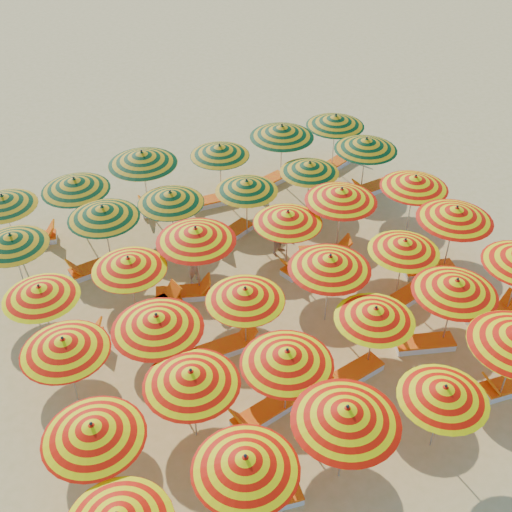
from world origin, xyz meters
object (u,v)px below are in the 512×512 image
umbrella_30 (3,201)px  lounger_22 (341,160)px  umbrella_3 (444,393)px  lounger_18 (33,239)px  lounger_17 (372,188)px  umbrella_31 (75,184)px  umbrella_6 (93,431)px  umbrella_23 (415,182)px  umbrella_2 (347,414)px  lounger_7 (416,291)px  umbrella_24 (11,240)px  lounger_9 (75,337)px  umbrella_10 (456,286)px  umbrella_22 (341,195)px  lounger_8 (427,269)px  lounger_19 (162,207)px  umbrella_16 (405,246)px  umbrella_9 (375,314)px  lounger_20 (210,201)px  lounger_3 (353,374)px  lounger_15 (231,234)px  lounger_11 (185,293)px  beachgoer_b (281,237)px  umbrella_17 (456,214)px  lounger_0 (263,500)px  umbrella_18 (40,292)px  umbrella_32 (142,158)px  lounger_10 (155,307)px  umbrella_33 (220,150)px  lounger_12 (303,265)px  umbrella_8 (287,357)px  umbrella_21 (288,217)px  umbrella_35 (335,121)px  umbrella_12 (64,345)px  lounger_4 (423,343)px  lounger_6 (228,346)px  lounger_14 (95,268)px  umbrella_15 (330,262)px  umbrella_1 (245,463)px  lounger_21 (266,183)px  beachgoer_a (194,262)px  umbrella_19 (129,264)px  umbrella_20 (196,234)px  umbrella_14 (245,294)px  umbrella_34 (282,131)px  lounger_16 (295,217)px

umbrella_30 → lounger_22: (13.26, 0.05, -1.86)m
umbrella_3 → lounger_18: bearing=118.7°
lounger_17 → umbrella_31: bearing=-15.3°
umbrella_6 → umbrella_23: (12.40, 5.05, 0.03)m
umbrella_2 → lounger_7: 7.49m
umbrella_6 → lounger_22: umbrella_6 is taller
umbrella_24 → lounger_9: size_ratio=1.53×
umbrella_10 → lounger_22: size_ratio=1.45×
umbrella_22 → lounger_8: 3.76m
lounger_22 → lounger_19: bearing=159.0°
umbrella_16 → umbrella_31: bearing=136.4°
umbrella_9 → umbrella_23: bearing=43.8°
umbrella_22 → lounger_22: bearing=55.8°
lounger_20 → lounger_18: bearing=-0.9°
lounger_3 → umbrella_31: bearing=-72.2°
umbrella_23 → lounger_15: (-5.66, 2.61, -2.00)m
lounger_7 → lounger_11: 7.28m
beachgoer_b → lounger_18: bearing=128.5°
lounger_11 → lounger_18: bearing=146.5°
umbrella_17 → lounger_0: bearing=-152.2°
umbrella_18 → lounger_15: size_ratio=1.41×
umbrella_32 → lounger_10: umbrella_32 is taller
umbrella_2 → lounger_8: bearing=37.4°
umbrella_33 → lounger_12: size_ratio=1.55×
umbrella_8 → lounger_8: (6.96, 2.96, -1.99)m
umbrella_21 → umbrella_35: size_ratio=1.00×
umbrella_12 → lounger_4: size_ratio=1.50×
lounger_6 → umbrella_12: bearing=179.8°
lounger_14 → lounger_11: bearing=124.4°
lounger_18 → umbrella_10: bearing=-33.4°
umbrella_21 → umbrella_31: 7.30m
lounger_3 → lounger_10: (-3.92, 4.97, 0.00)m
umbrella_15 → lounger_14: bearing=136.1°
umbrella_1 → lounger_22: bearing=50.0°
umbrella_2 → umbrella_17: bearing=34.5°
lounger_19 → lounger_21: 4.28m
lounger_17 → beachgoer_a: beachgoer_a is taller
umbrella_9 → lounger_10: 6.85m
umbrella_24 → lounger_17: umbrella_24 is taller
umbrella_19 → lounger_0: size_ratio=1.54×
umbrella_6 → lounger_14: umbrella_6 is taller
umbrella_12 → umbrella_20: size_ratio=1.04×
umbrella_14 → lounger_21: bearing=58.9°
umbrella_12 → umbrella_31: umbrella_31 is taller
umbrella_34 → lounger_16: 3.38m
umbrella_19 → umbrella_31: bearing=94.0°
lounger_8 → beachgoer_b: (-3.77, 3.16, 0.49)m
umbrella_12 → lounger_19: umbrella_12 is taller
lounger_12 → lounger_17: 5.63m
lounger_4 → lounger_21: bearing=-70.7°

